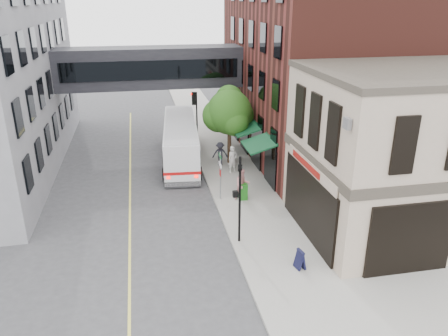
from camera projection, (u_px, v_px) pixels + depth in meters
name	position (u px, v px, depth m)	size (l,w,h in m)	color
ground	(240.00, 267.00, 20.03)	(120.00, 120.00, 0.00)	#38383A
sidewalk_main	(224.00, 159.00, 33.15)	(4.00, 60.00, 0.15)	gray
corner_building	(406.00, 153.00, 21.94)	(10.19, 8.12, 8.45)	tan
brick_building	(325.00, 62.00, 32.97)	(13.76, 18.00, 14.00)	#4A1E17
skyway_bridge	(150.00, 67.00, 33.54)	(14.00, 3.18, 3.00)	black
traffic_signal_near	(239.00, 189.00, 20.83)	(0.44, 0.22, 4.60)	black
traffic_signal_far	(195.00, 109.00, 34.37)	(0.53, 0.28, 4.50)	black
street_sign_pole	(220.00, 171.00, 25.78)	(0.08, 0.75, 3.00)	gray
street_tree	(229.00, 112.00, 31.06)	(3.80, 3.20, 5.60)	#382619
lane_marking	(130.00, 188.00, 28.25)	(0.12, 40.00, 0.01)	#D8CC4C
bus	(181.00, 140.00, 32.50)	(3.36, 10.94, 2.90)	white
pedestrian_a	(233.00, 159.00, 30.11)	(0.69, 0.45, 1.88)	beige
pedestrian_b	(242.00, 184.00, 26.03)	(0.94, 0.73, 1.93)	tan
pedestrian_c	(220.00, 154.00, 31.41)	(1.12, 0.64, 1.73)	#23222A
newspaper_box	(243.00, 192.00, 26.19)	(0.50, 0.44, 1.00)	#185F15
sandwich_board	(300.00, 259.00, 19.52)	(0.33, 0.51, 0.91)	black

